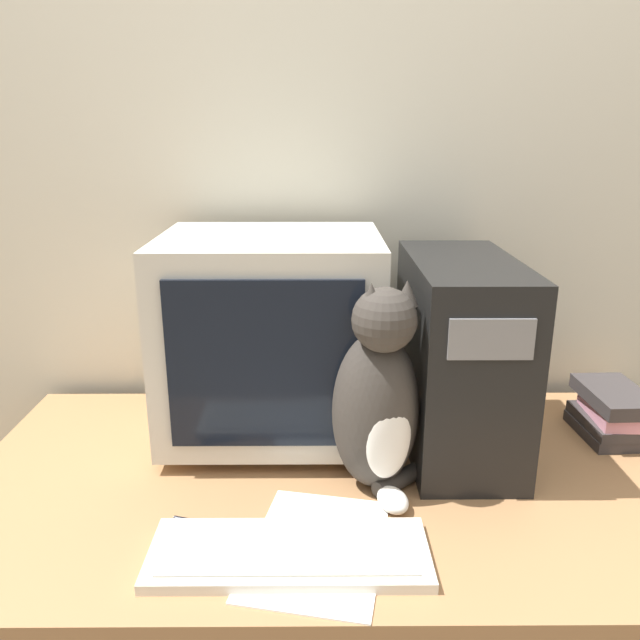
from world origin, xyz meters
name	(u,v)px	position (x,y,z in m)	size (l,w,h in m)	color
wall_back	(339,182)	(0.00, 0.85, 1.25)	(7.00, 0.05, 2.50)	beige
desk	(343,622)	(0.00, 0.39, 0.36)	(1.49, 0.78, 0.72)	#9E7047
crt_monitor	(272,336)	(-0.15, 0.57, 0.95)	(0.45, 0.38, 0.44)	beige
computer_tower	(459,355)	(0.24, 0.52, 0.92)	(0.21, 0.44, 0.41)	black
keyboard	(289,553)	(-0.10, 0.14, 0.73)	(0.44, 0.16, 0.02)	silver
cat	(379,401)	(0.06, 0.35, 0.90)	(0.26, 0.23, 0.41)	#38332D
book_stack	(614,413)	(0.60, 0.55, 0.78)	(0.15, 0.20, 0.11)	#383333
pen	(216,526)	(-0.23, 0.22, 0.73)	(0.15, 0.05, 0.01)	black
paper_sheet	(317,548)	(-0.05, 0.17, 0.72)	(0.26, 0.33, 0.00)	white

